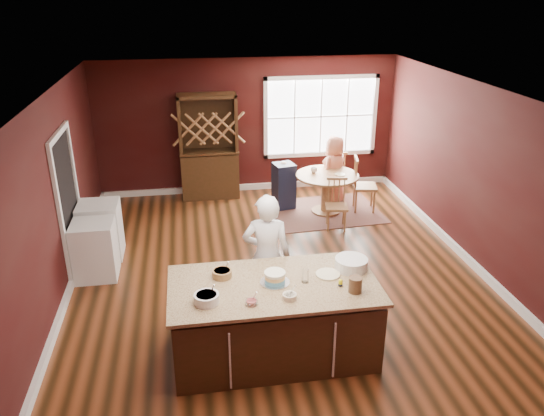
{
  "coord_description": "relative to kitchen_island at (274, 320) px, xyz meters",
  "views": [
    {
      "loc": [
        -1.2,
        -6.9,
        4.0
      ],
      "look_at": [
        -0.08,
        -0.04,
        1.05
      ],
      "focal_mm": 35.0,
      "sensor_mm": 36.0,
      "label": 1
    }
  ],
  "objects": [
    {
      "name": "room_shell",
      "position": [
        0.36,
        1.88,
        0.91
      ],
      "size": [
        7.0,
        7.0,
        7.0
      ],
      "color": "brown",
      "rests_on": "ground"
    },
    {
      "name": "window",
      "position": [
        1.86,
        5.35,
        1.06
      ],
      "size": [
        2.36,
        0.1,
        1.66
      ],
      "primitive_type": null,
      "color": "white",
      "rests_on": "room_shell"
    },
    {
      "name": "doorway",
      "position": [
        -2.61,
        2.48,
        0.59
      ],
      "size": [
        0.08,
        1.26,
        2.13
      ],
      "primitive_type": null,
      "color": "white",
      "rests_on": "room_shell"
    },
    {
      "name": "kitchen_island",
      "position": [
        0.0,
        0.0,
        0.0
      ],
      "size": [
        2.34,
        1.22,
        0.92
      ],
      "color": "#412616",
      "rests_on": "ground"
    },
    {
      "name": "dining_table",
      "position": [
        1.66,
        3.93,
        0.1
      ],
      "size": [
        1.17,
        1.17,
        0.75
      ],
      "color": "brown",
      "rests_on": "ground"
    },
    {
      "name": "baker",
      "position": [
        0.05,
        0.81,
        0.4
      ],
      "size": [
        0.67,
        0.5,
        1.67
      ],
      "primitive_type": "imported",
      "rotation": [
        0.0,
        0.0,
        2.97
      ],
      "color": "white",
      "rests_on": "ground"
    },
    {
      "name": "layer_cake",
      "position": [
        0.02,
        0.02,
        0.55
      ],
      "size": [
        0.33,
        0.33,
        0.14
      ],
      "primitive_type": null,
      "color": "white",
      "rests_on": "kitchen_island"
    },
    {
      "name": "bowl_blue",
      "position": [
        -0.75,
        -0.26,
        0.53
      ],
      "size": [
        0.27,
        0.27,
        0.1
      ],
      "primitive_type": "cylinder",
      "color": "silver",
      "rests_on": "kitchen_island"
    },
    {
      "name": "bowl_yellow",
      "position": [
        -0.55,
        0.25,
        0.52
      ],
      "size": [
        0.23,
        0.23,
        0.09
      ],
      "primitive_type": "cylinder",
      "color": "tan",
      "rests_on": "kitchen_island"
    },
    {
      "name": "bowl_pink",
      "position": [
        -0.29,
        -0.36,
        0.51
      ],
      "size": [
        0.13,
        0.13,
        0.05
      ],
      "primitive_type": "cylinder",
      "color": "white",
      "rests_on": "kitchen_island"
    },
    {
      "name": "bowl_olive",
      "position": [
        0.12,
        -0.32,
        0.51
      ],
      "size": [
        0.15,
        0.15,
        0.06
      ],
      "primitive_type": "cylinder",
      "color": "beige",
      "rests_on": "kitchen_island"
    },
    {
      "name": "drinking_glass",
      "position": [
        0.35,
        -0.02,
        0.56
      ],
      "size": [
        0.08,
        0.08,
        0.16
      ],
      "primitive_type": "cylinder",
      "color": "white",
      "rests_on": "kitchen_island"
    },
    {
      "name": "dinner_plate",
      "position": [
        0.65,
        0.09,
        0.49
      ],
      "size": [
        0.28,
        0.28,
        0.02
      ],
      "primitive_type": "cylinder",
      "color": "#F6EBC6",
      "rests_on": "kitchen_island"
    },
    {
      "name": "white_tub",
      "position": [
        0.95,
        0.2,
        0.55
      ],
      "size": [
        0.38,
        0.38,
        0.13
      ],
      "primitive_type": "cylinder",
      "color": "silver",
      "rests_on": "kitchen_island"
    },
    {
      "name": "stoneware_crock",
      "position": [
        0.84,
        -0.3,
        0.57
      ],
      "size": [
        0.15,
        0.15,
        0.18
      ],
      "primitive_type": "cylinder",
      "color": "#4D311E",
      "rests_on": "kitchen_island"
    },
    {
      "name": "toy_figurine",
      "position": [
        0.72,
        -0.16,
        0.52
      ],
      "size": [
        0.05,
        0.05,
        0.08
      ],
      "primitive_type": null,
      "color": "#F0F009",
      "rests_on": "kitchen_island"
    },
    {
      "name": "rug",
      "position": [
        1.66,
        3.93,
        -0.43
      ],
      "size": [
        2.09,
        1.67,
        0.01
      ],
      "primitive_type": "cube",
      "rotation": [
        0.0,
        0.0,
        0.07
      ],
      "color": "brown",
      "rests_on": "ground"
    },
    {
      "name": "chair_east",
      "position": [
        2.39,
        3.91,
        0.09
      ],
      "size": [
        0.5,
        0.52,
        1.06
      ],
      "primitive_type": null,
      "rotation": [
        0.0,
        0.0,
        1.37
      ],
      "color": "#925934",
      "rests_on": "ground"
    },
    {
      "name": "chair_south",
      "position": [
        1.64,
        3.2,
        0.02
      ],
      "size": [
        0.45,
        0.43,
        0.91
      ],
      "primitive_type": null,
      "rotation": [
        0.0,
        0.0,
        -0.2
      ],
      "color": "brown",
      "rests_on": "ground"
    },
    {
      "name": "chair_north",
      "position": [
        2.04,
        4.78,
        0.04
      ],
      "size": [
        0.43,
        0.41,
        0.96
      ],
      "primitive_type": null,
      "rotation": [
        0.0,
        0.0,
        3.21
      ],
      "color": "brown",
      "rests_on": "ground"
    },
    {
      "name": "seated_woman",
      "position": [
        1.92,
        4.39,
        0.23
      ],
      "size": [
        0.78,
        0.75,
        1.34
      ],
      "primitive_type": "imported",
      "rotation": [
        0.0,
        0.0,
        3.82
      ],
      "color": "#C56F53",
      "rests_on": "ground"
    },
    {
      "name": "high_chair",
      "position": [
        0.91,
        4.29,
        0.02
      ],
      "size": [
        0.44,
        0.44,
        0.92
      ],
      "primitive_type": null,
      "rotation": [
        0.0,
        0.0,
        0.22
      ],
      "color": "#1E2343",
      "rests_on": "ground"
    },
    {
      "name": "toddler",
      "position": [
        0.91,
        4.28,
        0.37
      ],
      "size": [
        0.18,
        0.14,
        0.26
      ],
      "primitive_type": null,
      "color": "#8CA5BF",
      "rests_on": "high_chair"
    },
    {
      "name": "table_plate",
      "position": [
        1.88,
        3.88,
        0.32
      ],
      "size": [
        0.2,
        0.2,
        0.01
      ],
      "primitive_type": "cylinder",
      "color": "beige",
      "rests_on": "dining_table"
    },
    {
      "name": "table_cup",
      "position": [
        1.44,
        4.08,
        0.36
      ],
      "size": [
        0.13,
        0.13,
        0.1
      ],
      "primitive_type": "imported",
      "rotation": [
        0.0,
        0.0,
        0.05
      ],
      "color": "white",
      "rests_on": "dining_table"
    },
    {
      "name": "hutch",
      "position": [
        -0.45,
        5.1,
        0.6
      ],
      "size": [
        1.13,
        0.47,
        2.08
      ],
      "primitive_type": "cube",
      "color": "#3A2114",
      "rests_on": "ground"
    },
    {
      "name": "washer",
      "position": [
        -2.28,
        2.16,
        -0.01
      ],
      "size": [
        0.59,
        0.57,
        0.86
      ],
      "primitive_type": "cube",
      "color": "silver",
      "rests_on": "ground"
    },
    {
      "name": "dryer",
      "position": [
        -2.28,
        2.8,
        0.01
      ],
      "size": [
        0.61,
        0.59,
        0.89
      ],
      "primitive_type": "cube",
      "color": "white",
      "rests_on": "ground"
    }
  ]
}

